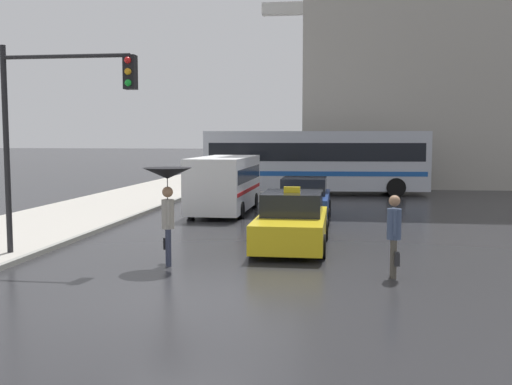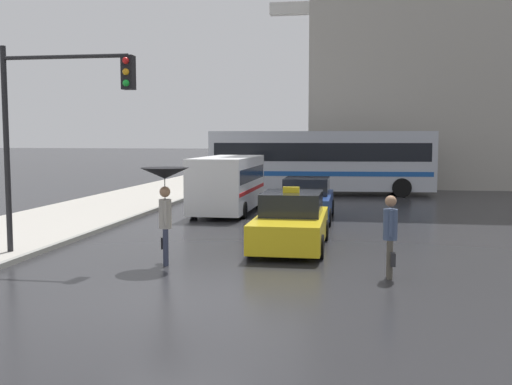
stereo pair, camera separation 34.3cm
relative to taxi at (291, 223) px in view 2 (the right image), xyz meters
name	(u,v)px [view 2 (the right image)]	position (x,y,z in m)	size (l,w,h in m)	color
ground_plane	(172,301)	(-1.61, -5.75, -0.68)	(300.00, 300.00, 0.00)	#262628
taxi	(291,223)	(0.00, 0.00, 0.00)	(1.91, 4.39, 1.66)	gold
sedan_red	(306,201)	(-0.02, 5.60, 0.01)	(1.91, 4.50, 1.52)	navy
ambulance_van	(228,182)	(-3.28, 7.26, 0.56)	(2.14, 5.68, 2.22)	white
city_bus	(321,159)	(-0.03, 15.51, 1.16)	(11.67, 3.31, 3.31)	#B2B7C1
pedestrian_with_umbrella	(165,185)	(-2.68, -2.73, 1.21)	(1.14, 1.14, 2.29)	#2D3347
pedestrian_man	(390,231)	(2.44, -3.26, 0.34)	(0.30, 0.59, 1.77)	#4C473D
traffic_light	(58,111)	(-5.46, -2.40, 2.96)	(3.42, 0.38, 5.22)	black
monument_cross	(321,44)	(-0.99, 31.72, 9.60)	(7.98, 0.90, 18.13)	white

